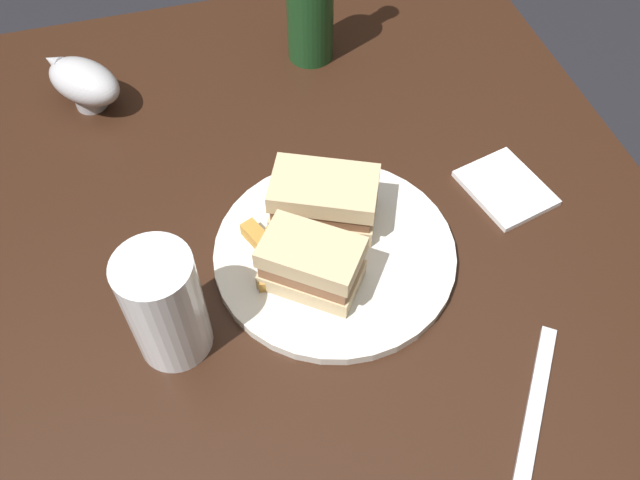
# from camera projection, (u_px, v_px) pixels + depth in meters

# --- Properties ---
(ground_plane) EXTENTS (6.00, 6.00, 0.00)m
(ground_plane) POSITION_uv_depth(u_px,v_px,m) (312.00, 460.00, 1.40)
(ground_plane) COLOR black
(dining_table) EXTENTS (1.09, 0.93, 0.74)m
(dining_table) POSITION_uv_depth(u_px,v_px,m) (309.00, 385.00, 1.10)
(dining_table) COLOR black
(dining_table) RESTS_ON ground
(plate) EXTENTS (0.29, 0.29, 0.01)m
(plate) POSITION_uv_depth(u_px,v_px,m) (335.00, 253.00, 0.79)
(plate) COLOR silver
(plate) RESTS_ON dining_table
(sandwich_half_left) EXTENTS (0.12, 0.14, 0.07)m
(sandwich_half_left) POSITION_uv_depth(u_px,v_px,m) (324.00, 200.00, 0.79)
(sandwich_half_left) COLOR #CCB284
(sandwich_half_left) RESTS_ON plate
(sandwich_half_right) EXTENTS (0.12, 0.13, 0.07)m
(sandwich_half_right) POSITION_uv_depth(u_px,v_px,m) (311.00, 264.00, 0.74)
(sandwich_half_right) COLOR #CCB284
(sandwich_half_right) RESTS_ON plate
(potato_wedge_front) EXTENTS (0.03, 0.04, 0.02)m
(potato_wedge_front) POSITION_uv_depth(u_px,v_px,m) (275.00, 280.00, 0.75)
(potato_wedge_front) COLOR #B77F33
(potato_wedge_front) RESTS_ON plate
(potato_wedge_middle) EXTENTS (0.05, 0.04, 0.01)m
(potato_wedge_middle) POSITION_uv_depth(u_px,v_px,m) (305.00, 248.00, 0.78)
(potato_wedge_middle) COLOR gold
(potato_wedge_middle) RESTS_ON plate
(potato_wedge_back) EXTENTS (0.04, 0.05, 0.02)m
(potato_wedge_back) POSITION_uv_depth(u_px,v_px,m) (285.00, 234.00, 0.79)
(potato_wedge_back) COLOR #B77F33
(potato_wedge_back) RESTS_ON plate
(potato_wedge_left_edge) EXTENTS (0.04, 0.03, 0.02)m
(potato_wedge_left_edge) POSITION_uv_depth(u_px,v_px,m) (256.00, 236.00, 0.79)
(potato_wedge_left_edge) COLOR #B77F33
(potato_wedge_left_edge) RESTS_ON plate
(potato_wedge_right_edge) EXTENTS (0.04, 0.02, 0.01)m
(potato_wedge_right_edge) POSITION_uv_depth(u_px,v_px,m) (313.00, 262.00, 0.77)
(potato_wedge_right_edge) COLOR #B77F33
(potato_wedge_right_edge) RESTS_ON plate
(potato_wedge_stray) EXTENTS (0.05, 0.05, 0.02)m
(potato_wedge_stray) POSITION_uv_depth(u_px,v_px,m) (309.00, 252.00, 0.77)
(potato_wedge_stray) COLOR #AD702D
(potato_wedge_stray) RESTS_ON plate
(pint_glass) EXTENTS (0.08, 0.08, 0.14)m
(pint_glass) POSITION_uv_depth(u_px,v_px,m) (166.00, 310.00, 0.68)
(pint_glass) COLOR white
(pint_glass) RESTS_ON dining_table
(gravy_boat) EXTENTS (0.13, 0.13, 0.07)m
(gravy_boat) POSITION_uv_depth(u_px,v_px,m) (83.00, 81.00, 0.92)
(gravy_boat) COLOR #B7B7BC
(gravy_boat) RESTS_ON dining_table
(napkin) EXTENTS (0.13, 0.11, 0.01)m
(napkin) POSITION_uv_depth(u_px,v_px,m) (506.00, 188.00, 0.86)
(napkin) COLOR white
(napkin) RESTS_ON dining_table
(fork) EXTENTS (0.16, 0.12, 0.01)m
(fork) POSITION_uv_depth(u_px,v_px,m) (536.00, 402.00, 0.68)
(fork) COLOR silver
(fork) RESTS_ON dining_table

